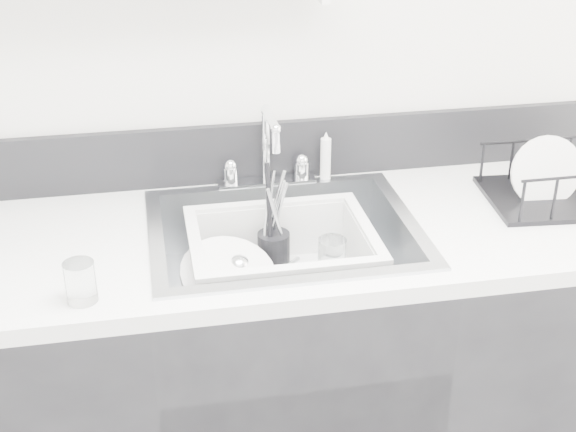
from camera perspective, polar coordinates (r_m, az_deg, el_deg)
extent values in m
cube|color=silver|center=(2.05, -1.88, 12.43)|extent=(3.50, 0.02, 2.60)
cube|color=black|center=(2.18, -0.25, -12.17)|extent=(3.20, 0.62, 0.88)
cube|color=white|center=(1.92, -0.28, -1.46)|extent=(3.20, 0.62, 0.04)
cube|color=black|center=(2.14, -1.75, 4.63)|extent=(3.20, 0.02, 0.16)
cube|color=silver|center=(2.13, -1.54, 2.41)|extent=(0.26, 0.06, 0.02)
cylinder|color=silver|center=(2.11, -4.10, 2.87)|extent=(0.04, 0.04, 0.05)
cylinder|color=silver|center=(2.14, 0.97, 3.27)|extent=(0.04, 0.04, 0.05)
cylinder|color=silver|center=(2.09, -1.57, 4.95)|extent=(0.02, 0.02, 0.20)
cylinder|color=silver|center=(1.98, -1.25, 6.96)|extent=(0.02, 0.15, 0.02)
cylinder|color=silver|center=(2.14, 2.69, 4.26)|extent=(0.03, 0.03, 0.14)
cylinder|color=white|center=(1.94, -3.93, -5.43)|extent=(0.25, 0.25, 0.02)
cylinder|color=white|center=(1.94, -3.82, -4.96)|extent=(0.24, 0.24, 0.02)
cylinder|color=white|center=(1.91, -4.28, -4.16)|extent=(0.28, 0.27, 0.10)
cylinder|color=black|center=(2.02, -1.02, -2.54)|extent=(0.08, 0.08, 0.10)
cylinder|color=silver|center=(1.99, -1.43, -0.12)|extent=(0.01, 0.05, 0.20)
cylinder|color=silver|center=(1.98, -0.60, -0.55)|extent=(0.02, 0.04, 0.18)
cylinder|color=black|center=(1.97, -1.36, 0.35)|extent=(0.01, 0.06, 0.22)
cylinder|color=white|center=(2.00, 3.13, -2.96)|extent=(0.08, 0.08, 0.10)
cylinder|color=white|center=(1.67, -14.55, -4.57)|extent=(0.08, 0.08, 0.09)
imported|color=white|center=(1.92, 2.49, -5.49)|extent=(0.14, 0.14, 0.04)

